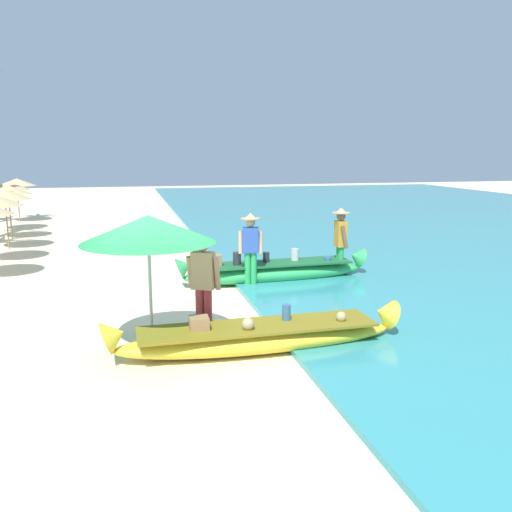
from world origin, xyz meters
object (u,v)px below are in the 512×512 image
(person_vendor_assistant, at_px, (340,238))
(boat_green_midground, at_px, (274,271))
(person_tourist_customer, at_px, (203,283))
(patio_umbrella_large, at_px, (148,230))
(person_vendor_hatted, at_px, (251,245))
(boat_yellow_foreground, at_px, (258,336))

(person_vendor_assistant, bearing_deg, boat_green_midground, -178.46)
(boat_green_midground, xyz_separation_m, person_tourist_customer, (-2.19, -3.62, 0.70))
(person_vendor_assistant, relative_size, patio_umbrella_large, 0.82)
(person_vendor_hatted, relative_size, person_tourist_customer, 1.01)
(boat_yellow_foreground, height_order, boat_green_midground, boat_green_midground)
(patio_umbrella_large, bearing_deg, boat_green_midground, 51.73)
(boat_green_midground, xyz_separation_m, person_vendor_assistant, (1.70, 0.05, 0.73))
(boat_yellow_foreground, xyz_separation_m, person_vendor_hatted, (0.79, 3.93, 0.76))
(person_vendor_hatted, bearing_deg, person_vendor_assistant, 11.27)
(person_tourist_customer, bearing_deg, person_vendor_hatted, 64.35)
(person_tourist_customer, relative_size, person_vendor_assistant, 0.98)
(person_tourist_customer, bearing_deg, patio_umbrella_large, -162.95)
(boat_green_midground, height_order, person_vendor_hatted, person_vendor_hatted)
(person_vendor_hatted, bearing_deg, boat_green_midground, 32.76)
(boat_green_midground, distance_m, patio_umbrella_large, 5.22)
(boat_green_midground, xyz_separation_m, patio_umbrella_large, (-3.06, -3.88, 1.65))
(boat_yellow_foreground, distance_m, person_vendor_hatted, 4.08)
(boat_yellow_foreground, distance_m, person_tourist_customer, 1.28)
(person_tourist_customer, xyz_separation_m, patio_umbrella_large, (-0.87, -0.27, 0.95))
(person_vendor_assistant, bearing_deg, patio_umbrella_large, -140.51)
(boat_green_midground, height_order, person_tourist_customer, person_tourist_customer)
(boat_green_midground, bearing_deg, patio_umbrella_large, -128.27)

